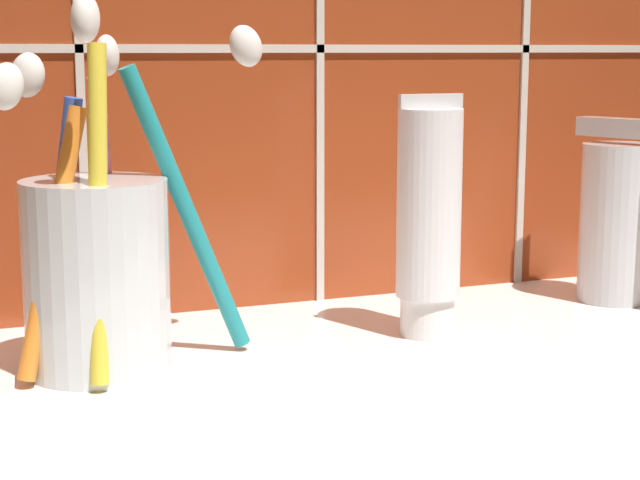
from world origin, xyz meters
The scene contains 4 objects.
sink_counter centered at (0.00, 0.00, 1.00)cm, with size 59.50×36.91×2.00cm, color white.
toothbrush_cup centered at (-14.47, 7.69, 7.57)cm, with size 14.86×11.12×18.63cm.
toothpaste_tube centered at (4.02, 7.65, 8.75)cm, with size 3.81×3.63×13.66cm.
sink_faucet centered at (19.49, 10.43, 7.67)cm, with size 5.62×9.99×11.78cm.
Camera 1 is at (-23.29, -45.09, 18.02)cm, focal length 60.00 mm.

